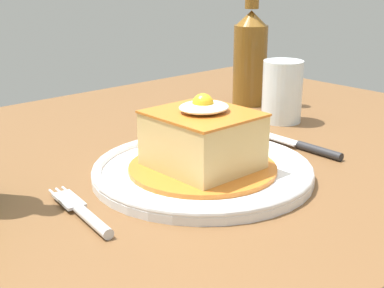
% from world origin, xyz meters
% --- Properties ---
extents(dining_table, '(1.14, 0.81, 0.76)m').
position_xyz_m(dining_table, '(0.00, 0.00, 0.63)').
color(dining_table, brown).
rests_on(dining_table, ground_plane).
extents(main_plate, '(0.28, 0.28, 0.02)m').
position_xyz_m(main_plate, '(-0.04, -0.12, 0.77)').
color(main_plate, white).
rests_on(main_plate, dining_table).
extents(sandwich_meal, '(0.19, 0.19, 0.10)m').
position_xyz_m(sandwich_meal, '(-0.04, -0.12, 0.81)').
color(sandwich_meal, '#C66B23').
rests_on(sandwich_meal, main_plate).
extents(fork, '(0.04, 0.14, 0.01)m').
position_xyz_m(fork, '(-0.22, -0.12, 0.77)').
color(fork, silver).
rests_on(fork, dining_table).
extents(knife, '(0.02, 0.17, 0.01)m').
position_xyz_m(knife, '(0.14, -0.14, 0.77)').
color(knife, '#262628').
rests_on(knife, dining_table).
extents(beer_bottle_amber, '(0.06, 0.06, 0.27)m').
position_xyz_m(beer_bottle_amber, '(0.29, 0.10, 0.86)').
color(beer_bottle_amber, brown).
rests_on(beer_bottle_amber, dining_table).
extents(drinking_glass, '(0.07, 0.07, 0.10)m').
position_xyz_m(drinking_glass, '(0.24, -0.02, 0.81)').
color(drinking_glass, '#3F2314').
rests_on(drinking_glass, dining_table).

